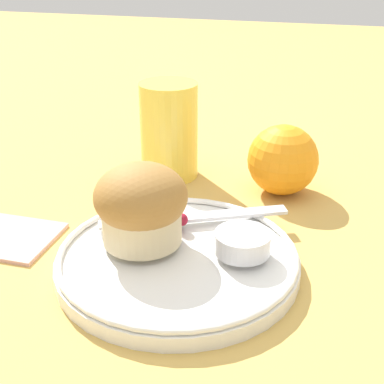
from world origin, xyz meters
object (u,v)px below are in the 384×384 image
object	(u,v)px
muffin	(141,205)
orange_fruit	(283,160)
juice_glass	(169,131)
butter_knife	(195,217)

from	to	relation	value
muffin	orange_fruit	xyz separation A→B (m)	(0.11, 0.18, -0.02)
muffin	juice_glass	distance (m)	0.19
muffin	juice_glass	size ratio (longest dim) A/B	0.72
butter_knife	juice_glass	bearing A→B (deg)	91.23
orange_fruit	butter_knife	bearing A→B (deg)	-119.24
butter_knife	orange_fruit	size ratio (longest dim) A/B	2.17
juice_glass	muffin	bearing A→B (deg)	-79.67
juice_glass	butter_knife	bearing A→B (deg)	-63.12
butter_knife	juice_glass	xyz separation A→B (m)	(-0.07, 0.14, 0.04)
orange_fruit	juice_glass	distance (m)	0.14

